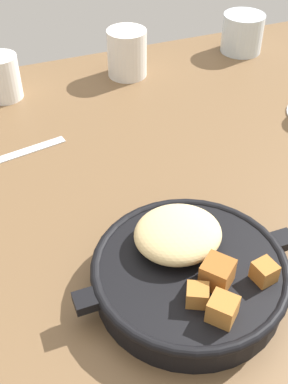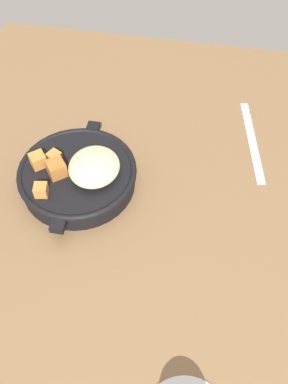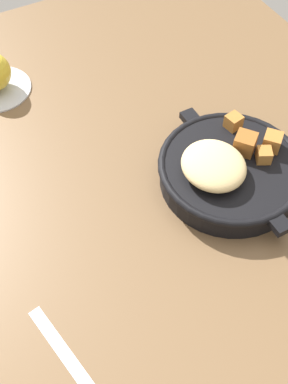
# 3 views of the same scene
# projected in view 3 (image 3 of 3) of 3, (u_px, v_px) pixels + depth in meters

# --- Properties ---
(ground_plane) EXTENTS (1.10, 0.96, 0.02)m
(ground_plane) POSITION_uv_depth(u_px,v_px,m) (134.00, 197.00, 0.77)
(ground_plane) COLOR brown
(cast_iron_skillet) EXTENTS (0.26, 0.22, 0.07)m
(cast_iron_skillet) POSITION_uv_depth(u_px,v_px,m) (229.00, 170.00, 0.75)
(cast_iron_skillet) COLOR black
(cast_iron_skillet) RESTS_ON ground_plane
(butter_knife) EXTENTS (0.23, 0.06, 0.00)m
(butter_knife) POSITION_uv_depth(u_px,v_px,m) (84.00, 380.00, 0.59)
(butter_knife) COLOR silver
(butter_knife) RESTS_ON ground_plane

